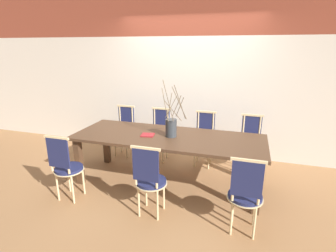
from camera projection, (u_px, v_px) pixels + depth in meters
name	position (u px, v px, depth m)	size (l,w,h in m)	color
ground_plane	(168.00, 183.00, 3.95)	(16.00, 16.00, 0.00)	#9E7047
wall_rear	(190.00, 68.00, 4.69)	(12.00, 0.06, 3.20)	beige
dining_table	(168.00, 142.00, 3.75)	(2.70, 1.00, 0.74)	#4C3321
chair_near_leftend	(66.00, 165.00, 3.38)	(0.39, 0.39, 0.92)	#1E234C
chair_near_left	(150.00, 178.00, 3.05)	(0.39, 0.39, 0.92)	#1E234C
chair_near_center	(245.00, 193.00, 2.75)	(0.39, 0.39, 0.92)	#1E234C
chair_far_leftend	(124.00, 129.00, 4.86)	(0.39, 0.39, 0.92)	#1E234C
chair_far_left	(159.00, 133.00, 4.66)	(0.39, 0.39, 0.92)	#1E234C
chair_far_center	(204.00, 137.00, 4.43)	(0.39, 0.39, 0.92)	#1E234C
chair_far_right	(250.00, 142.00, 4.22)	(0.39, 0.39, 0.92)	#1E234C
vase_centerpiece	(171.00, 127.00, 3.67)	(0.34, 0.39, 0.81)	#33383D
book_stack	(148.00, 135.00, 3.75)	(0.20, 0.18, 0.02)	maroon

